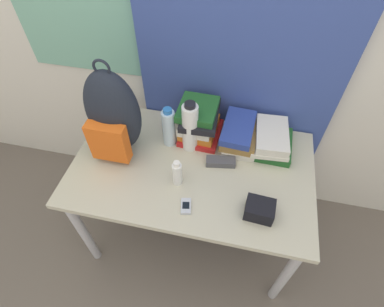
{
  "coord_description": "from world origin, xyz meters",
  "views": [
    {
      "loc": [
        0.2,
        -0.55,
        1.92
      ],
      "look_at": [
        0.0,
        0.37,
        0.8
      ],
      "focal_mm": 28.0,
      "sensor_mm": 36.0,
      "label": 1
    }
  ],
  "objects_px": {
    "book_stack_left": "(199,121)",
    "sunscreen_bottle": "(177,173)",
    "backpack": "(113,116)",
    "book_stack_right": "(271,140)",
    "sunglasses_case": "(221,162)",
    "cell_phone": "(186,206)",
    "book_stack_center": "(239,134)",
    "sports_bottle": "(190,127)",
    "camera_pouch": "(260,210)",
    "water_bottle": "(169,127)"
  },
  "relations": [
    {
      "from": "book_stack_center",
      "to": "backpack",
      "type": "bearing_deg",
      "value": -164.16
    },
    {
      "from": "book_stack_center",
      "to": "sunglasses_case",
      "type": "xyz_separation_m",
      "value": [
        -0.07,
        -0.17,
        -0.05
      ]
    },
    {
      "from": "book_stack_center",
      "to": "sunscreen_bottle",
      "type": "xyz_separation_m",
      "value": [
        -0.26,
        -0.33,
        0.01
      ]
    },
    {
      "from": "water_bottle",
      "to": "sunscreen_bottle",
      "type": "bearing_deg",
      "value": -66.84
    },
    {
      "from": "book_stack_center",
      "to": "sunglasses_case",
      "type": "bearing_deg",
      "value": -111.98
    },
    {
      "from": "water_bottle",
      "to": "sports_bottle",
      "type": "distance_m",
      "value": 0.12
    },
    {
      "from": "book_stack_left",
      "to": "backpack",
      "type": "bearing_deg",
      "value": -154.99
    },
    {
      "from": "sunglasses_case",
      "to": "sunscreen_bottle",
      "type": "bearing_deg",
      "value": -139.77
    },
    {
      "from": "backpack",
      "to": "book_stack_left",
      "type": "bearing_deg",
      "value": 25.01
    },
    {
      "from": "cell_phone",
      "to": "sunglasses_case",
      "type": "height_order",
      "value": "sunglasses_case"
    },
    {
      "from": "book_stack_left",
      "to": "book_stack_right",
      "type": "height_order",
      "value": "book_stack_left"
    },
    {
      "from": "book_stack_center",
      "to": "camera_pouch",
      "type": "distance_m",
      "value": 0.45
    },
    {
      "from": "book_stack_right",
      "to": "camera_pouch",
      "type": "xyz_separation_m",
      "value": [
        -0.03,
        -0.43,
        -0.02
      ]
    },
    {
      "from": "backpack",
      "to": "camera_pouch",
      "type": "xyz_separation_m",
      "value": [
        0.76,
        -0.25,
        -0.19
      ]
    },
    {
      "from": "backpack",
      "to": "camera_pouch",
      "type": "bearing_deg",
      "value": -18.27
    },
    {
      "from": "sports_bottle",
      "to": "book_stack_left",
      "type": "bearing_deg",
      "value": 74.26
    },
    {
      "from": "sunglasses_case",
      "to": "backpack",
      "type": "bearing_deg",
      "value": -179.91
    },
    {
      "from": "cell_phone",
      "to": "book_stack_right",
      "type": "bearing_deg",
      "value": 52.54
    },
    {
      "from": "sunscreen_bottle",
      "to": "cell_phone",
      "type": "bearing_deg",
      "value": -60.84
    },
    {
      "from": "water_bottle",
      "to": "book_stack_center",
      "type": "bearing_deg",
      "value": 12.66
    },
    {
      "from": "water_bottle",
      "to": "camera_pouch",
      "type": "xyz_separation_m",
      "value": [
        0.51,
        -0.34,
        -0.08
      ]
    },
    {
      "from": "sports_bottle",
      "to": "sunscreen_bottle",
      "type": "xyz_separation_m",
      "value": [
        -0.01,
        -0.24,
        -0.07
      ]
    },
    {
      "from": "sunscreen_bottle",
      "to": "sunglasses_case",
      "type": "distance_m",
      "value": 0.25
    },
    {
      "from": "book_stack_center",
      "to": "book_stack_right",
      "type": "relative_size",
      "value": 0.98
    },
    {
      "from": "book_stack_center",
      "to": "water_bottle",
      "type": "height_order",
      "value": "water_bottle"
    },
    {
      "from": "sports_bottle",
      "to": "cell_phone",
      "type": "bearing_deg",
      "value": -80.38
    },
    {
      "from": "sports_bottle",
      "to": "camera_pouch",
      "type": "height_order",
      "value": "sports_bottle"
    },
    {
      "from": "backpack",
      "to": "sunscreen_bottle",
      "type": "distance_m",
      "value": 0.42
    },
    {
      "from": "backpack",
      "to": "camera_pouch",
      "type": "height_order",
      "value": "backpack"
    },
    {
      "from": "book_stack_right",
      "to": "sports_bottle",
      "type": "height_order",
      "value": "sports_bottle"
    },
    {
      "from": "cell_phone",
      "to": "sunglasses_case",
      "type": "xyz_separation_m",
      "value": [
        0.12,
        0.29,
        0.01
      ]
    },
    {
      "from": "sunscreen_bottle",
      "to": "camera_pouch",
      "type": "distance_m",
      "value": 0.41
    },
    {
      "from": "sports_bottle",
      "to": "camera_pouch",
      "type": "relative_size",
      "value": 2.26
    },
    {
      "from": "book_stack_left",
      "to": "book_stack_right",
      "type": "relative_size",
      "value": 0.97
    },
    {
      "from": "book_stack_right",
      "to": "sunglasses_case",
      "type": "distance_m",
      "value": 0.3
    },
    {
      "from": "book_stack_center",
      "to": "sunscreen_bottle",
      "type": "bearing_deg",
      "value": -127.83
    },
    {
      "from": "book_stack_right",
      "to": "cell_phone",
      "type": "xyz_separation_m",
      "value": [
        -0.35,
        -0.46,
        -0.05
      ]
    },
    {
      "from": "book_stack_center",
      "to": "water_bottle",
      "type": "xyz_separation_m",
      "value": [
        -0.36,
        -0.08,
        0.05
      ]
    },
    {
      "from": "book_stack_left",
      "to": "sports_bottle",
      "type": "relative_size",
      "value": 0.93
    },
    {
      "from": "book_stack_left",
      "to": "sunscreen_bottle",
      "type": "distance_m",
      "value": 0.34
    },
    {
      "from": "backpack",
      "to": "book_stack_right",
      "type": "distance_m",
      "value": 0.82
    },
    {
      "from": "backpack",
      "to": "book_stack_left",
      "type": "relative_size",
      "value": 1.9
    },
    {
      "from": "cell_phone",
      "to": "camera_pouch",
      "type": "xyz_separation_m",
      "value": [
        0.33,
        0.04,
        0.03
      ]
    },
    {
      "from": "book_stack_right",
      "to": "sunglasses_case",
      "type": "xyz_separation_m",
      "value": [
        -0.24,
        -0.18,
        -0.04
      ]
    },
    {
      "from": "cell_phone",
      "to": "sunglasses_case",
      "type": "distance_m",
      "value": 0.31
    },
    {
      "from": "cell_phone",
      "to": "camera_pouch",
      "type": "distance_m",
      "value": 0.33
    },
    {
      "from": "sports_bottle",
      "to": "sunscreen_bottle",
      "type": "bearing_deg",
      "value": -91.94
    },
    {
      "from": "book_stack_right",
      "to": "sports_bottle",
      "type": "xyz_separation_m",
      "value": [
        -0.42,
        -0.09,
        0.09
      ]
    },
    {
      "from": "book_stack_left",
      "to": "cell_phone",
      "type": "xyz_separation_m",
      "value": [
        0.04,
        -0.47,
        -0.09
      ]
    },
    {
      "from": "book_stack_left",
      "to": "sports_bottle",
      "type": "distance_m",
      "value": 0.11
    }
  ]
}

